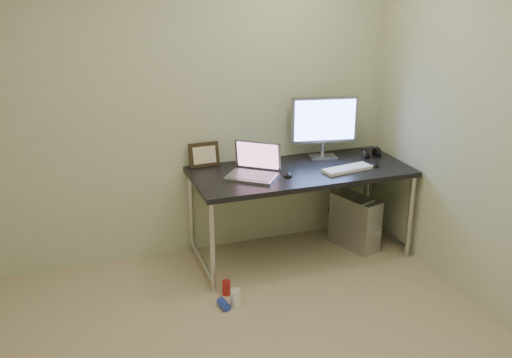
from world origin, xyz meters
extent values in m
cube|color=beige|center=(0.00, 1.75, 1.25)|extent=(3.50, 0.02, 2.50)
cube|color=black|center=(0.86, 1.37, 0.73)|extent=(1.74, 0.76, 0.04)
cylinder|color=silver|center=(0.03, 1.03, 0.35)|extent=(0.04, 0.04, 0.71)
cylinder|color=silver|center=(0.03, 1.71, 0.35)|extent=(0.04, 0.04, 0.71)
cylinder|color=silver|center=(1.69, 1.03, 0.35)|extent=(0.04, 0.04, 0.71)
cylinder|color=silver|center=(1.69, 1.71, 0.35)|extent=(0.04, 0.04, 0.71)
cylinder|color=silver|center=(0.03, 1.37, 0.08)|extent=(0.04, 0.68, 0.04)
cylinder|color=silver|center=(1.69, 1.37, 0.08)|extent=(0.04, 0.68, 0.04)
cube|color=#ABAAAE|center=(1.36, 1.35, 0.23)|extent=(0.32, 0.47, 0.45)
cylinder|color=#A0A0A6|center=(1.36, 1.17, 0.47)|extent=(0.16, 0.07, 0.02)
cylinder|color=#A0A0A6|center=(1.36, 1.53, 0.47)|extent=(0.16, 0.07, 0.02)
cylinder|color=black|center=(1.31, 1.70, 0.40)|extent=(0.01, 0.16, 0.69)
cylinder|color=black|center=(1.40, 1.68, 0.38)|extent=(0.02, 0.11, 0.71)
cylinder|color=#B42221|center=(0.10, 0.95, 0.06)|extent=(0.08, 0.08, 0.11)
cylinder|color=white|center=(0.12, 0.79, 0.07)|extent=(0.10, 0.10, 0.13)
cylinder|color=blue|center=(0.04, 0.79, 0.03)|extent=(0.08, 0.12, 0.06)
cube|color=#A0A0A6|center=(0.43, 1.31, 0.76)|extent=(0.45, 0.43, 0.02)
cube|color=slate|center=(0.43, 1.31, 0.77)|extent=(0.39, 0.37, 0.00)
cube|color=#94949C|center=(0.51, 1.43, 0.89)|extent=(0.32, 0.27, 0.24)
cube|color=#784965|center=(0.51, 1.42, 0.89)|extent=(0.29, 0.23, 0.20)
cube|color=#A0A0A6|center=(1.15, 1.58, 0.76)|extent=(0.25, 0.20, 0.02)
cylinder|color=#A0A0A6|center=(1.15, 1.60, 0.83)|extent=(0.04, 0.04, 0.12)
cube|color=#A0A0A6|center=(1.15, 1.59, 1.08)|extent=(0.55, 0.13, 0.38)
cube|color=#5E83F0|center=(1.15, 1.56, 1.08)|extent=(0.50, 0.10, 0.33)
cube|color=white|center=(1.20, 1.23, 0.76)|extent=(0.42, 0.20, 0.02)
ellipsoid|color=black|center=(1.46, 1.26, 0.77)|extent=(0.09, 0.12, 0.04)
ellipsoid|color=black|center=(0.70, 1.26, 0.77)|extent=(0.09, 0.12, 0.04)
cylinder|color=black|center=(1.49, 1.48, 0.78)|extent=(0.04, 0.09, 0.09)
cylinder|color=black|center=(1.61, 1.48, 0.78)|extent=(0.04, 0.09, 0.09)
cube|color=black|center=(1.55, 1.48, 0.83)|extent=(0.12, 0.02, 0.01)
cube|color=black|center=(0.15, 1.70, 0.85)|extent=(0.25, 0.08, 0.20)
cylinder|color=silver|center=(0.41, 1.62, 0.80)|extent=(0.01, 0.01, 0.10)
cylinder|color=white|center=(0.41, 1.62, 0.86)|extent=(0.05, 0.04, 0.04)
camera|label=1|loc=(-0.89, -2.55, 2.23)|focal=40.00mm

